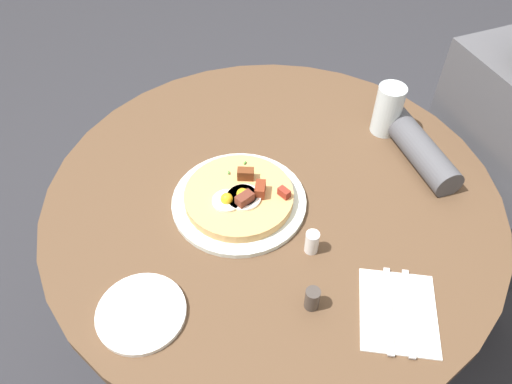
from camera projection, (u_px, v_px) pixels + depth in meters
ground_plane at (267, 341)px, 1.66m from camera, size 6.00×6.00×0.00m
dining_table at (271, 240)px, 1.24m from camera, size 1.02×1.02×0.74m
person_seated at (480, 196)px, 1.42m from camera, size 0.38×0.46×1.14m
pizza_plate at (239, 201)px, 1.09m from camera, size 0.30×0.30×0.01m
breakfast_pizza at (239, 195)px, 1.07m from camera, size 0.24×0.24×0.05m
bread_plate at (141, 313)px, 0.91m from camera, size 0.17×0.17×0.01m
napkin at (398, 312)px, 0.91m from camera, size 0.22×0.20×0.00m
fork at (389, 309)px, 0.91m from camera, size 0.16×0.10×0.00m
knife at (409, 312)px, 0.91m from camera, size 0.16×0.10×0.00m
water_glass at (388, 110)px, 1.21m from camera, size 0.07×0.07×0.13m
salt_shaker at (312, 242)px, 0.99m from camera, size 0.03×0.03×0.05m
pepper_shaker at (312, 299)px, 0.90m from camera, size 0.03×0.03×0.05m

